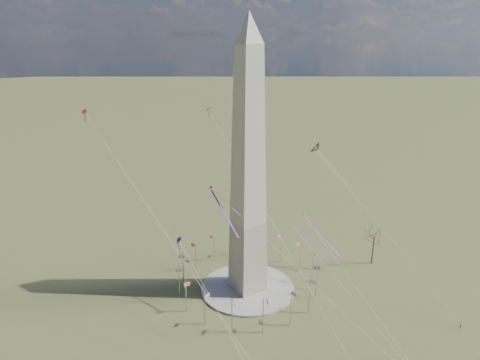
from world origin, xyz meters
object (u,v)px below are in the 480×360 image
washington_monument (248,171)px  kite_delta_black (318,150)px  person_east (460,326)px  tree_near (374,235)px

washington_monument → kite_delta_black: size_ratio=5.64×
washington_monument → kite_delta_black: (40.43, 8.40, -0.10)m
person_east → kite_delta_black: bearing=-120.9°
tree_near → kite_delta_black: kite_delta_black is taller
tree_near → person_east: size_ratio=11.37×
tree_near → kite_delta_black: (-15.51, 20.96, 34.36)m
person_east → washington_monument: bearing=-87.7°
washington_monument → tree_near: bearing=-12.7°
tree_near → washington_monument: bearing=167.3°
person_east → kite_delta_black: kite_delta_black is taller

